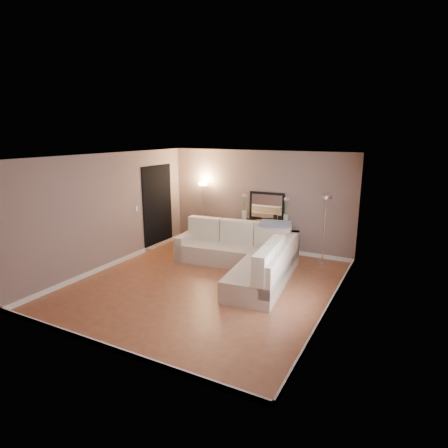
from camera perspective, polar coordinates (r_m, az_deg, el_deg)
The scene contains 23 objects.
floor at distance 7.81m, azimuth -2.76°, elevation -9.15°, with size 5.00×5.50×0.01m, color #995637.
ceiling at distance 7.21m, azimuth -3.01°, elevation 10.33°, with size 5.00×5.50×0.01m, color white.
wall_back at distance 9.83m, azimuth 5.33°, elevation 3.55°, with size 5.00×0.02×2.60m, color gray.
wall_front at distance 5.32m, azimuth -18.25°, elevation -6.02°, with size 5.00×0.02×2.60m, color gray.
wall_left at distance 8.92m, azimuth -16.92°, elevation 1.95°, with size 0.02×5.50×2.60m, color gray.
wall_right at distance 6.53m, azimuth 16.47°, elevation -2.22°, with size 0.02×5.50×2.60m, color gray.
baseboard_back at distance 10.10m, azimuth 5.12°, elevation -3.47°, with size 5.00×0.03×0.10m, color white.
baseboard_front at distance 5.86m, azimuth -17.11°, elevation -17.54°, with size 5.00×0.03×0.10m, color white.
baseboard_left at distance 9.23m, azimuth -16.27°, elevation -5.68°, with size 0.03×5.50×0.10m, color white.
baseboard_right at distance 6.97m, azimuth 15.55°, elevation -12.12°, with size 0.03×5.50×0.10m, color white.
doorway at distance 10.19m, azimuth -10.05°, elevation 2.62°, with size 0.02×1.20×2.20m, color black.
switch_plate at distance 9.53m, azimuth -13.19°, elevation 2.30°, with size 0.02×0.08×0.12m, color white.
sectional_sofa at distance 8.40m, azimuth 3.28°, elevation -4.78°, with size 3.09×2.78×0.99m.
throw_blanket at distance 8.73m, azimuth 7.80°, elevation 0.05°, with size 0.71×0.41×0.05m, color slate.
console_table at distance 9.75m, azimuth 5.66°, elevation -1.61°, with size 1.34×0.43×0.81m.
leaning_mirror at distance 9.72m, azimuth 6.55°, elevation 2.70°, with size 0.94×0.10×0.73m.
table_decor at distance 9.60m, azimuth 6.09°, elevation 0.49°, with size 0.56×0.13×0.13m.
flower_vase_left at distance 9.76m, azimuth 3.11°, elevation 2.34°, with size 0.15×0.13×0.70m.
flower_vase_right at distance 9.42m, azimuth 9.45°, elevation 1.75°, with size 0.15×0.13×0.70m.
floor_lamp_lit at distance 10.35m, azimuth -3.21°, elevation 3.57°, with size 0.30×0.30×1.71m.
floor_lamp_unlit at distance 8.91m, azimuth 15.17°, elevation 1.17°, with size 0.30×0.30×1.65m.
charcoal_rug at distance 10.34m, azimuth -4.01°, elevation -3.28°, with size 1.11×0.83×0.01m, color black.
black_bag at distance 10.26m, azimuth -5.12°, elevation -2.42°, with size 0.32×0.22×0.20m, color black.
Camera 1 is at (3.67, -6.19, 3.04)m, focal length 30.00 mm.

